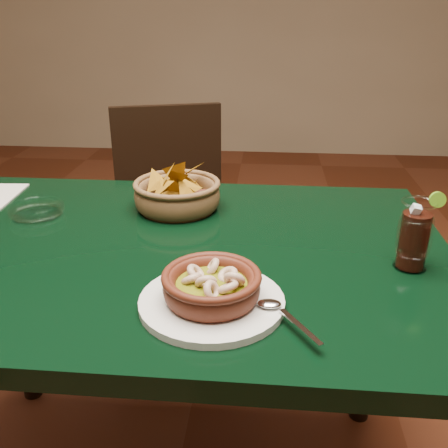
# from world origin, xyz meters

# --- Properties ---
(dining_table) EXTENTS (1.20, 0.80, 0.75)m
(dining_table) POSITION_xyz_m (0.00, 0.00, 0.65)
(dining_table) COLOR black
(dining_table) RESTS_ON ground
(dining_chair) EXTENTS (0.51, 0.51, 0.89)m
(dining_chair) POSITION_xyz_m (-0.11, 0.70, 0.49)
(dining_chair) COLOR black
(dining_chair) RESTS_ON ground
(shrimp_plate) EXTENTS (0.29, 0.24, 0.08)m
(shrimp_plate) POSITION_xyz_m (0.14, -0.22, 0.78)
(shrimp_plate) COLOR silver
(shrimp_plate) RESTS_ON dining_table
(chip_basket) EXTENTS (0.24, 0.24, 0.14)m
(chip_basket) POSITION_xyz_m (0.01, 0.20, 0.79)
(chip_basket) COLOR brown
(chip_basket) RESTS_ON dining_table
(guacamole_ramekin) EXTENTS (0.12, 0.12, 0.04)m
(guacamole_ramekin) POSITION_xyz_m (0.04, 0.28, 0.77)
(guacamole_ramekin) COLOR #451A0E
(guacamole_ramekin) RESTS_ON dining_table
(cola_drink) EXTENTS (0.13, 0.13, 0.15)m
(cola_drink) POSITION_xyz_m (0.49, -0.06, 0.82)
(cola_drink) COLOR white
(cola_drink) RESTS_ON dining_table
(glass_ashtray) EXTENTS (0.13, 0.13, 0.03)m
(glass_ashtray) POSITION_xyz_m (-0.32, 0.13, 0.77)
(glass_ashtray) COLOR white
(glass_ashtray) RESTS_ON dining_table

